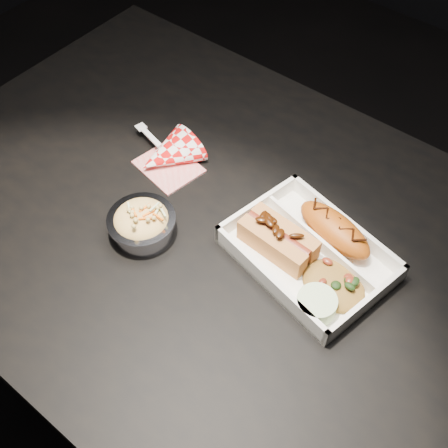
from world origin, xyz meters
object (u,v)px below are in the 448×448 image
Objects in this scene: hotdog at (278,238)px; foil_coleslaw_cup at (142,222)px; food_tray at (309,255)px; dining_table at (224,258)px; fried_pastry at (334,230)px; napkin_fork at (167,155)px.

foil_coleslaw_cup is (-0.19, -0.11, -0.00)m from hotdog.
food_tray is 0.06m from hotdog.
food_tray is at bearing 13.04° from dining_table.
hotdog is (0.10, 0.02, 0.12)m from dining_table.
dining_table is at bearing -155.33° from food_tray.
fried_pastry reaches higher than food_tray.
fried_pastry is at bearing 19.52° from napkin_fork.
fried_pastry is at bearing 35.52° from foil_coleslaw_cup.
hotdog is 0.28m from napkin_fork.
hotdog is at bearing 9.78° from dining_table.
napkin_fork is (-0.18, 0.06, 0.11)m from dining_table.
dining_table is 0.22m from fried_pastry.
foil_coleslaw_cup reaches higher than food_tray.
foil_coleslaw_cup is (-0.24, -0.13, 0.02)m from food_tray.
hotdog is 1.15× the size of foil_coleslaw_cup.
food_tray is 1.96× the size of fried_pastry.
dining_table is 8.37× the size of fried_pastry.
napkin_fork is (-0.08, 0.15, -0.01)m from foil_coleslaw_cup.
hotdog reaches higher than fried_pastry.
fried_pastry is 0.31m from foil_coleslaw_cup.
napkin_fork is (-0.33, -0.03, -0.01)m from fried_pastry.
napkin_fork reaches higher than food_tray.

